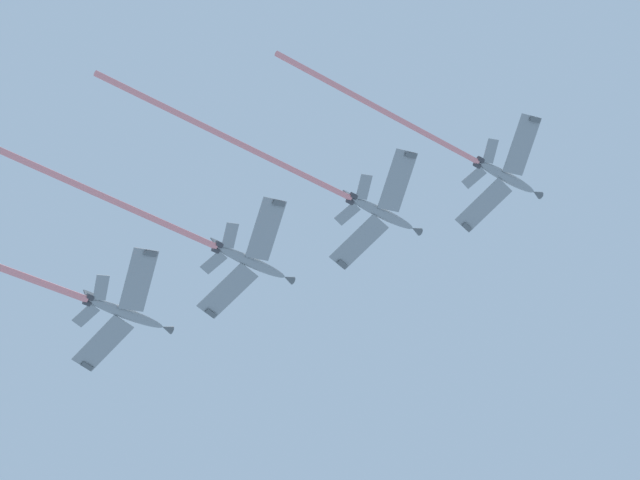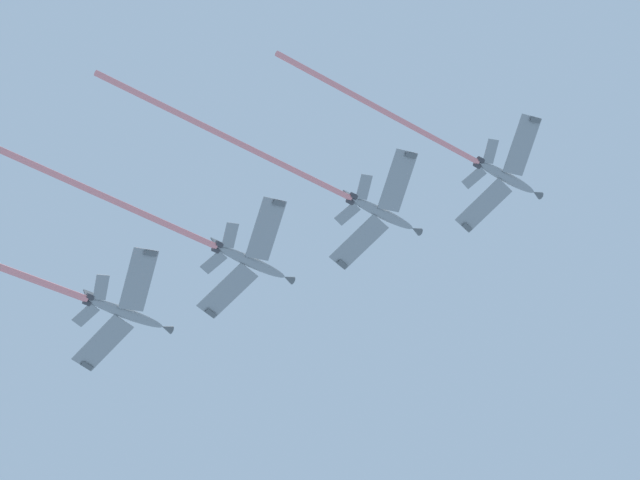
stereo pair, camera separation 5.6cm
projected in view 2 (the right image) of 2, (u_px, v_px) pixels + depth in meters
name	position (u px, v px, depth m)	size (l,w,h in m)	color
jet_lead	(469.00, 157.00, 171.15)	(35.07, 34.67, 22.22)	gray
jet_second	(333.00, 189.00, 164.74)	(37.72, 37.68, 24.15)	gray
jet_third	(197.00, 238.00, 161.18)	(35.63, 35.98, 21.89)	gray
jet_fourth	(66.00, 291.00, 158.21)	(33.90, 33.22, 20.17)	gray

